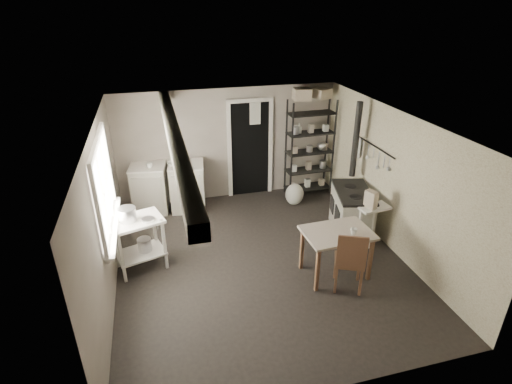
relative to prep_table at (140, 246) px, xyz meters
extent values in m
plane|color=black|center=(1.86, -0.30, -0.40)|extent=(5.00, 5.00, 0.00)
plane|color=silver|center=(1.86, -0.30, 1.90)|extent=(5.00, 5.00, 0.00)
cube|color=#9F9387|center=(1.86, 2.20, 0.75)|extent=(4.50, 0.02, 2.30)
cube|color=#9F9387|center=(1.86, -2.80, 0.75)|extent=(4.50, 0.02, 2.30)
cube|color=#9F9387|center=(-0.39, -0.30, 0.75)|extent=(0.02, 5.00, 2.30)
cube|color=#9F9387|center=(4.11, -0.30, 0.75)|extent=(0.02, 5.00, 2.30)
cylinder|color=silver|center=(-0.11, 0.00, 0.54)|extent=(0.33, 0.33, 0.28)
cylinder|color=silver|center=(0.18, -0.07, 0.45)|extent=(0.20, 0.20, 0.11)
cylinder|color=silver|center=(0.07, 0.03, -0.02)|extent=(0.26, 0.26, 0.23)
imported|color=white|center=(0.69, 1.83, 0.55)|extent=(0.29, 0.29, 0.07)
imported|color=white|center=(0.26, 1.79, 0.57)|extent=(0.16, 0.16, 0.10)
imported|color=white|center=(3.28, 1.91, 0.97)|extent=(0.10, 0.10, 0.20)
cube|color=beige|center=(3.30, 1.89, 1.61)|extent=(0.36, 0.32, 0.23)
cube|color=beige|center=(3.74, 1.94, 1.59)|extent=(0.39, 0.37, 0.20)
cube|color=beige|center=(3.65, -0.45, 0.61)|extent=(0.18, 0.22, 0.29)
imported|color=white|center=(3.06, -1.04, 0.41)|extent=(0.10, 0.10, 0.09)
ellipsoid|color=beige|center=(3.06, 1.43, -0.16)|extent=(0.43, 0.39, 0.46)
cylinder|color=white|center=(3.25, -0.65, -0.33)|extent=(0.17, 0.17, 0.16)
camera|label=1|loc=(0.41, -5.47, 3.45)|focal=28.00mm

